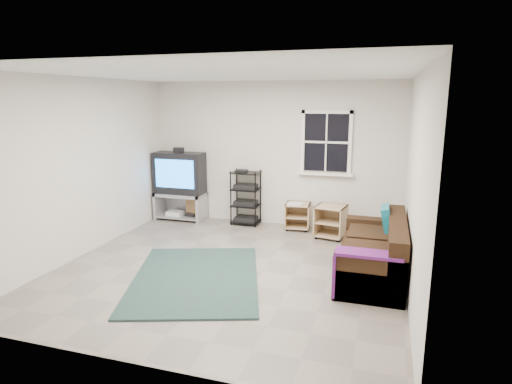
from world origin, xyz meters
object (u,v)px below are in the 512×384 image
(av_rack, at_px, (246,201))
(side_table_right, at_px, (298,214))
(sofa, at_px, (375,254))
(tv_unit, at_px, (180,180))
(side_table_left, at_px, (331,220))

(av_rack, xyz_separation_m, side_table_right, (0.98, -0.01, -0.17))
(side_table_right, xyz_separation_m, sofa, (1.39, -1.76, 0.02))
(sofa, bearing_deg, side_table_right, 128.32)
(tv_unit, distance_m, side_table_left, 2.97)
(tv_unit, bearing_deg, sofa, -24.98)
(tv_unit, distance_m, side_table_right, 2.34)
(tv_unit, bearing_deg, side_table_left, -4.86)
(av_rack, height_order, side_table_left, av_rack)
(tv_unit, distance_m, av_rack, 1.35)
(av_rack, relative_size, side_table_left, 1.86)
(side_table_right, height_order, sofa, sofa)
(tv_unit, height_order, side_table_left, tv_unit)
(tv_unit, relative_size, side_table_left, 2.55)
(sofa, bearing_deg, tv_unit, 155.02)
(tv_unit, xyz_separation_m, av_rack, (1.30, 0.05, -0.32))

